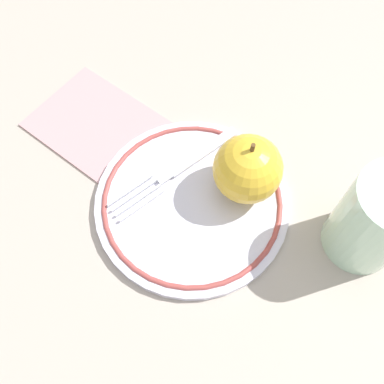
% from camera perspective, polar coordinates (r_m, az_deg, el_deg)
% --- Properties ---
extents(ground_plane, '(2.00, 2.00, 0.00)m').
position_cam_1_polar(ground_plane, '(0.50, -2.78, -1.56)').
color(ground_plane, '#AEA093').
extents(plate, '(0.22, 0.22, 0.01)m').
position_cam_1_polar(plate, '(0.49, 0.00, -1.38)').
color(plate, silver).
rests_on(plate, ground_plane).
extents(apple_red_whole, '(0.08, 0.08, 0.09)m').
position_cam_1_polar(apple_red_whole, '(0.47, 7.44, 3.05)').
color(apple_red_whole, gold).
rests_on(apple_red_whole, plate).
extents(fork, '(0.18, 0.03, 0.00)m').
position_cam_1_polar(fork, '(0.51, -1.54, 3.32)').
color(fork, silver).
rests_on(fork, plate).
extents(drinking_glass, '(0.08, 0.08, 0.12)m').
position_cam_1_polar(drinking_glass, '(0.47, 23.36, -3.50)').
color(drinking_glass, silver).
rests_on(drinking_glass, ground_plane).
extents(napkin_folded, '(0.15, 0.18, 0.01)m').
position_cam_1_polar(napkin_folded, '(0.57, -12.86, 8.67)').
color(napkin_folded, '#BE9092').
rests_on(napkin_folded, ground_plane).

